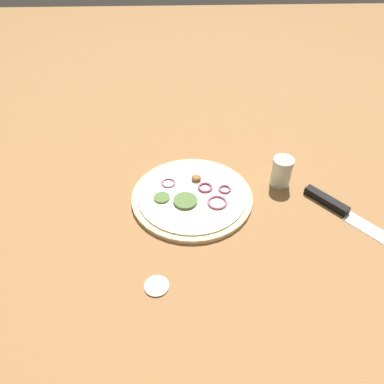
% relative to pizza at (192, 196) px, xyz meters
% --- Properties ---
extents(ground_plane, '(3.00, 3.00, 0.00)m').
position_rel_pizza_xyz_m(ground_plane, '(0.00, 0.00, -0.01)').
color(ground_plane, olive).
extents(pizza, '(0.27, 0.27, 0.03)m').
position_rel_pizza_xyz_m(pizza, '(0.00, 0.00, 0.00)').
color(pizza, beige).
rests_on(pizza, ground_plane).
extents(knife, '(0.23, 0.20, 0.02)m').
position_rel_pizza_xyz_m(knife, '(-0.06, -0.33, -0.00)').
color(knife, silver).
rests_on(knife, ground_plane).
extents(spice_jar, '(0.05, 0.05, 0.07)m').
position_rel_pizza_xyz_m(spice_jar, '(0.04, -0.21, 0.03)').
color(spice_jar, silver).
rests_on(spice_jar, ground_plane).
extents(loose_cap, '(0.05, 0.05, 0.01)m').
position_rel_pizza_xyz_m(loose_cap, '(-0.23, 0.07, -0.00)').
color(loose_cap, beige).
rests_on(loose_cap, ground_plane).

